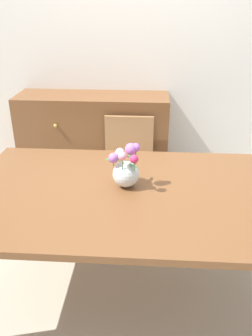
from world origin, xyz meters
TOP-DOWN VIEW (x-y plane):
  - ground_plane at (0.00, 0.00)m, footprint 12.00×12.00m
  - back_wall at (0.00, 1.60)m, footprint 7.00×0.10m
  - dining_table at (0.00, 0.00)m, footprint 1.88×1.19m
  - chair_far at (-0.03, 0.94)m, footprint 0.42×0.42m
  - dresser at (-0.39, 1.33)m, footprint 1.40×0.47m
  - flower_vase at (0.01, 0.05)m, footprint 0.20×0.20m

SIDE VIEW (x-z plane):
  - ground_plane at x=0.00m, z-range 0.00..0.00m
  - dresser at x=-0.39m, z-range 0.00..1.00m
  - chair_far at x=-0.03m, z-range 0.07..0.97m
  - dining_table at x=0.00m, z-range 0.31..1.08m
  - flower_vase at x=0.01m, z-range 0.74..1.02m
  - back_wall at x=0.00m, z-range 0.00..2.80m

